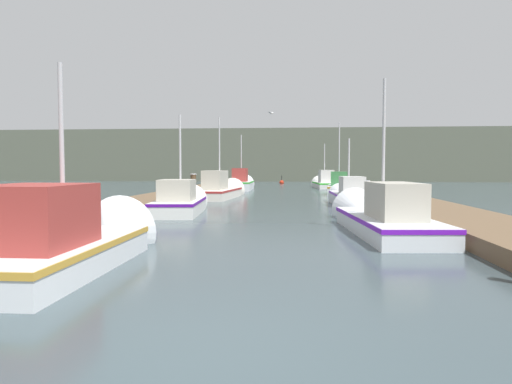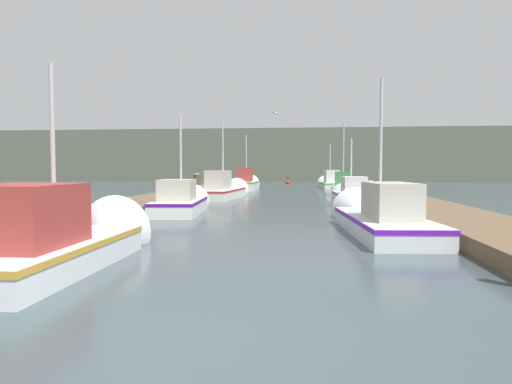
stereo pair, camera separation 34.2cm
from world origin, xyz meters
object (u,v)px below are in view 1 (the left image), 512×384
(fishing_boat_0, at_px, (69,240))
(channel_buoy, at_px, (282,182))
(mooring_piling_0, at_px, (193,187))
(mooring_piling_3, at_px, (367,192))
(fishing_boat_3, at_px, (348,196))
(fishing_boat_5, at_px, (339,187))
(fishing_boat_6, at_px, (242,183))
(fishing_boat_7, at_px, (324,183))
(mooring_piling_2, at_px, (236,181))
(fishing_boat_2, at_px, (182,202))
(fishing_boat_1, at_px, (377,216))
(seagull_lead, at_px, (272,113))
(fishing_boat_4, at_px, (222,190))

(fishing_boat_0, distance_m, channel_buoy, 40.83)
(fishing_boat_0, relative_size, mooring_piling_0, 3.61)
(mooring_piling_3, bearing_deg, fishing_boat_3, -138.04)
(fishing_boat_0, distance_m, mooring_piling_3, 16.15)
(fishing_boat_0, bearing_deg, fishing_boat_5, 72.37)
(fishing_boat_6, relative_size, fishing_boat_7, 0.97)
(mooring_piling_2, distance_m, channel_buoy, 9.43)
(fishing_boat_6, distance_m, channel_buoy, 13.54)
(fishing_boat_2, bearing_deg, fishing_boat_6, 84.33)
(fishing_boat_5, height_order, mooring_piling_2, fishing_boat_5)
(fishing_boat_7, bearing_deg, fishing_boat_5, -92.77)
(fishing_boat_6, distance_m, mooring_piling_0, 11.85)
(mooring_piling_2, bearing_deg, fishing_boat_1, -74.37)
(fishing_boat_0, bearing_deg, mooring_piling_3, 62.55)
(fishing_boat_2, xyz_separation_m, fishing_boat_5, (6.99, 12.19, 0.06))
(fishing_boat_2, bearing_deg, seagull_lead, 69.69)
(mooring_piling_0, bearing_deg, fishing_boat_6, 84.72)
(channel_buoy, bearing_deg, fishing_boat_6, -101.29)
(fishing_boat_4, xyz_separation_m, fishing_boat_5, (6.91, 3.57, 0.03))
(fishing_boat_0, xyz_separation_m, mooring_piling_3, (7.27, 14.42, 0.11))
(fishing_boat_6, xyz_separation_m, mooring_piling_3, (7.59, -13.07, 0.06))
(channel_buoy, relative_size, seagull_lead, 1.93)
(fishing_boat_1, relative_size, fishing_boat_7, 1.08)
(fishing_boat_7, relative_size, mooring_piling_3, 5.59)
(fishing_boat_1, bearing_deg, fishing_boat_2, 142.44)
(fishing_boat_4, distance_m, mooring_piling_3, 8.42)
(mooring_piling_0, bearing_deg, fishing_boat_3, -15.85)
(fishing_boat_0, xyz_separation_m, fishing_boat_6, (-0.32, 27.49, 0.05))
(fishing_boat_2, bearing_deg, fishing_boat_4, 84.07)
(mooring_piling_2, bearing_deg, channel_buoy, 66.89)
(fishing_boat_3, distance_m, mooring_piling_3, 1.35)
(fishing_boat_1, bearing_deg, fishing_boat_5, 83.61)
(fishing_boat_2, xyz_separation_m, mooring_piling_0, (-1.00, 6.28, 0.30))
(fishing_boat_0, height_order, mooring_piling_3, fishing_boat_0)
(fishing_boat_0, xyz_separation_m, mooring_piling_0, (-1.41, 15.70, 0.25))
(mooring_piling_0, bearing_deg, fishing_boat_4, 65.19)
(fishing_boat_0, xyz_separation_m, fishing_boat_3, (6.27, 13.52, -0.03))
(mooring_piling_0, height_order, mooring_piling_2, mooring_piling_0)
(fishing_boat_2, bearing_deg, fishing_boat_7, 67.93)
(fishing_boat_1, xyz_separation_m, channel_buoy, (-3.82, 35.56, -0.24))
(fishing_boat_1, height_order, mooring_piling_2, fishing_boat_1)
(fishing_boat_7, bearing_deg, mooring_piling_3, -91.38)
(fishing_boat_1, xyz_separation_m, fishing_boat_6, (-6.47, 22.28, 0.11))
(fishing_boat_0, height_order, mooring_piling_0, fishing_boat_0)
(mooring_piling_3, height_order, channel_buoy, mooring_piling_3)
(fishing_boat_1, xyz_separation_m, fishing_boat_5, (0.43, 16.40, 0.09))
(fishing_boat_4, height_order, mooring_piling_2, fishing_boat_4)
(fishing_boat_3, bearing_deg, mooring_piling_2, 110.32)
(fishing_boat_1, distance_m, fishing_boat_5, 16.40)
(mooring_piling_2, height_order, channel_buoy, mooring_piling_2)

